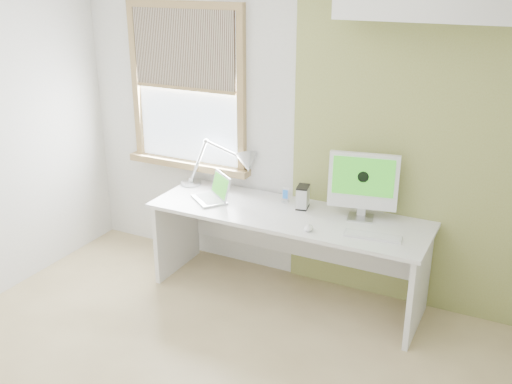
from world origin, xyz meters
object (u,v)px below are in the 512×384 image
Objects in this scene: desk at (290,233)px; imac at (363,182)px; laptop at (214,194)px; external_drive at (303,197)px; desk_lamp at (236,164)px.

imac is (0.53, 0.11, 0.48)m from desk.
desk is 5.68× the size of laptop.
imac reaches higher than desk.
laptop is at bearing -166.83° from external_drive.
desk is 4.19× the size of imac.
desk is 12.04× the size of external_drive.
desk is 0.70m from laptop.
imac reaches higher than external_drive.
desk is at bearing -20.23° from desk_lamp.
imac is at bearing 11.77° from desk.
external_drive is 0.51m from imac.
imac is (1.19, 0.19, 0.23)m from laptop.
desk_lamp is 1.99× the size of laptop.
desk is 2.86× the size of desk_lamp.
laptop is 2.12× the size of external_drive.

